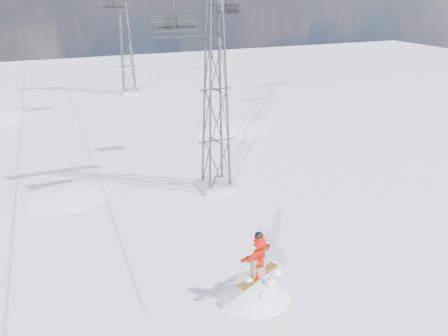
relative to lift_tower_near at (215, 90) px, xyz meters
The scene contains 8 objects.
ground 9.72m from the lift_tower_near, 95.71° to the right, with size 120.00×120.00×0.00m, color white.
snow_terrain 20.81m from the lift_tower_near, 112.81° to the left, with size 39.00×37.00×22.00m.
lift_tower_near is the anchor object (origin of this frame).
lift_tower_far 25.00m from the lift_tower_near, 90.00° to the left, with size 5.20×1.80×11.43m.
snowboarder_jump 11.66m from the lift_tower_near, 102.66° to the right, with size 4.40×4.40×6.72m.
lift_chair_near 3.98m from the lift_tower_near, 164.52° to the right, with size 2.14×0.61×2.65m.
lift_chair_mid 5.80m from the lift_tower_near, 61.14° to the left, with size 1.81×0.52×2.25m.
lift_chair_far 17.72m from the lift_tower_near, 97.26° to the left, with size 2.01×0.58×2.49m.
Camera 1 is at (-7.04, -12.49, 10.34)m, focal length 35.00 mm.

